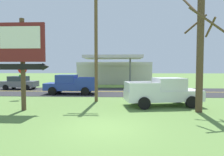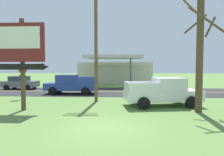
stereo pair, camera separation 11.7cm
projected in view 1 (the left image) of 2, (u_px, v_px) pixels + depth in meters
The scene contains 11 objects.
ground_plane at pixel (103, 128), 8.49m from camera, with size 180.00×180.00×0.00m, color #5B7F3D.
road_asphalt at pixel (114, 92), 21.45m from camera, with size 140.00×8.00×0.02m, color #2B2B2D.
road_centre_line at pixel (114, 92), 21.45m from camera, with size 126.00×0.20×0.01m, color gold.
motel_sign at pixel (22, 50), 11.74m from camera, with size 3.22×0.54×5.70m.
stop_sign at pixel (22, 75), 16.44m from camera, with size 0.80×0.08×2.95m.
utility_pole at pixel (96, 35), 14.99m from camera, with size 1.99×0.26×9.89m.
bare_tree at pixel (200, 48), 11.34m from camera, with size 1.99×1.84×7.39m.
gas_station at pixel (115, 72), 33.01m from camera, with size 12.00×11.50×4.40m.
pickup_white_parked_on_lawn at pixel (163, 92), 13.43m from camera, with size 5.45×2.87×1.96m.
pickup_blue_on_road at pixel (71, 85), 19.62m from camera, with size 5.20×2.24×1.96m.
car_grey_near_lane at pixel (20, 83), 23.97m from camera, with size 4.20×2.00×1.64m.
Camera 1 is at (0.78, -8.33, 2.64)m, focal length 30.81 mm.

